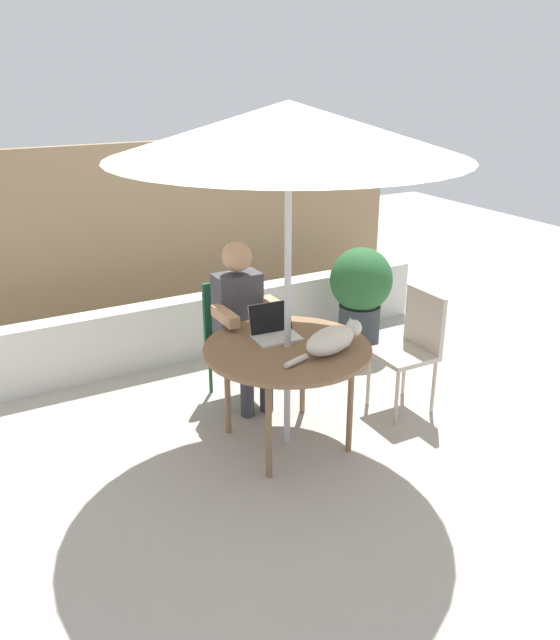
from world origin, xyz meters
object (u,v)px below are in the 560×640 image
(person_seated, at_px, (242,315))
(cat, at_px, (333,340))
(laptop, at_px, (273,327))
(patio_umbrella, at_px, (288,130))
(chair_occupied, at_px, (233,329))
(potted_plant_near_fence, at_px, (361,291))
(chair_empty, at_px, (413,341))
(patio_table, at_px, (287,354))

(person_seated, bearing_deg, cat, -76.59)
(person_seated, height_order, laptop, person_seated)
(patio_umbrella, relative_size, chair_occupied, 2.47)
(cat, relative_size, potted_plant_near_fence, 0.70)
(cat, bearing_deg, chair_empty, 13.47)
(patio_umbrella, relative_size, laptop, 7.04)
(potted_plant_near_fence, bearing_deg, person_seated, -162.52)
(chair_occupied, height_order, potted_plant_near_fence, potted_plant_near_fence)
(chair_empty, relative_size, person_seated, 0.73)
(laptop, distance_m, cat, 0.46)
(chair_occupied, distance_m, cat, 1.10)
(person_seated, relative_size, cat, 1.93)
(potted_plant_near_fence, bearing_deg, chair_empty, -106.80)
(cat, bearing_deg, patio_umbrella, 135.07)
(chair_occupied, distance_m, chair_empty, 1.35)
(patio_table, distance_m, laptop, 0.23)
(laptop, bearing_deg, chair_occupied, 90.42)
(chair_occupied, relative_size, laptop, 2.85)
(patio_table, xyz_separation_m, cat, (0.21, -0.21, 0.14))
(person_seated, bearing_deg, laptop, -89.44)
(chair_empty, height_order, person_seated, person_seated)
(person_seated, distance_m, laptop, 0.48)
(patio_table, distance_m, potted_plant_near_fence, 1.79)
(patio_table, xyz_separation_m, potted_plant_near_fence, (1.39, 1.12, -0.13))
(patio_umbrella, bearing_deg, laptop, 88.66)
(patio_table, xyz_separation_m, chair_empty, (1.05, -0.01, -0.13))
(patio_umbrella, height_order, cat, patio_umbrella)
(patio_umbrella, xyz_separation_m, person_seated, (-0.00, 0.68, -1.37))
(laptop, bearing_deg, potted_plant_near_fence, 33.44)
(patio_table, bearing_deg, chair_occupied, 90.00)
(patio_umbrella, relative_size, cat, 3.47)
(chair_occupied, xyz_separation_m, cat, (0.21, -1.05, 0.26))
(chair_occupied, relative_size, potted_plant_near_fence, 0.98)
(chair_occupied, xyz_separation_m, laptop, (0.00, -0.64, 0.24))
(chair_occupied, bearing_deg, laptop, -89.58)
(chair_occupied, bearing_deg, patio_umbrella, -90.00)
(patio_table, bearing_deg, laptop, 88.66)
(patio_table, bearing_deg, person_seated, 90.00)
(patio_umbrella, bearing_deg, person_seated, 90.00)
(laptop, xyz_separation_m, cat, (0.21, -0.41, 0.02))
(person_seated, bearing_deg, chair_empty, -33.11)
(patio_table, distance_m, chair_empty, 1.06)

